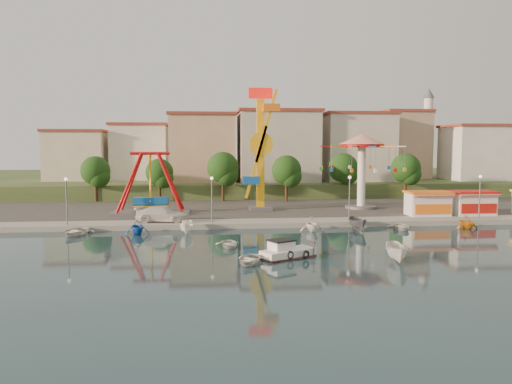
{
  "coord_description": "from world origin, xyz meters",
  "views": [
    {
      "loc": [
        -8.55,
        -43.49,
        9.28
      ],
      "look_at": [
        -2.86,
        14.0,
        4.0
      ],
      "focal_mm": 35.0,
      "sensor_mm": 36.0,
      "label": 1
    }
  ],
  "objects": [
    {
      "name": "booth_left",
      "position": [
        19.15,
        16.49,
        2.16
      ],
      "size": [
        5.4,
        3.78,
        3.08
      ],
      "color": "white",
      "rests_on": "quay_deck"
    },
    {
      "name": "rowboat_b",
      "position": [
        -5.23,
        -4.71,
        0.37
      ],
      "size": [
        3.54,
        4.16,
        0.73
      ],
      "primitive_type": "imported",
      "rotation": [
        0.0,
        0.0,
        -0.33
      ],
      "color": "silver",
      "rests_on": "ground"
    },
    {
      "name": "quay_deck",
      "position": [
        0.0,
        62.0,
        0.3
      ],
      "size": [
        200.0,
        100.0,
        0.6
      ],
      "primitive_type": "cube",
      "color": "#9E998E",
      "rests_on": "ground"
    },
    {
      "name": "moored_boat_1",
      "position": [
        -15.96,
        9.8,
        0.79
      ],
      "size": [
        3.37,
        3.65,
        1.59
      ],
      "primitive_type": "imported",
      "rotation": [
        0.0,
        0.0,
        0.3
      ],
      "color": "blue",
      "rests_on": "ground"
    },
    {
      "name": "tree_3",
      "position": [
        4.0,
        34.36,
        5.55
      ],
      "size": [
        4.68,
        4.68,
        7.32
      ],
      "color": "#382314",
      "rests_on": "quay_deck"
    },
    {
      "name": "lamp_post_1",
      "position": [
        -8.0,
        13.0,
        3.1
      ],
      "size": [
        0.14,
        0.14,
        5.0
      ],
      "primitive_type": "cylinder",
      "color": "#59595E",
      "rests_on": "quay_deck"
    },
    {
      "name": "wave_swinger",
      "position": [
        12.98,
        24.29,
        8.2
      ],
      "size": [
        11.6,
        11.6,
        10.4
      ],
      "color": "#59595E",
      "rests_on": "quay_deck"
    },
    {
      "name": "skiff",
      "position": [
        6.68,
        -5.17,
        0.77
      ],
      "size": [
        2.18,
        4.17,
        1.53
      ],
      "primitive_type": "imported",
      "rotation": [
        0.0,
        0.0,
        -0.18
      ],
      "color": "silver",
      "rests_on": "ground"
    },
    {
      "name": "hill_terrace",
      "position": [
        0.0,
        67.0,
        1.5
      ],
      "size": [
        200.0,
        60.0,
        3.0
      ],
      "primitive_type": "cube",
      "color": "#384C26",
      "rests_on": "ground"
    },
    {
      "name": "moored_boat_2",
      "position": [
        -10.74,
        9.8,
        0.68
      ],
      "size": [
        1.58,
        3.62,
        1.37
      ],
      "primitive_type": "imported",
      "rotation": [
        0.0,
        0.0,
        -0.07
      ],
      "color": "white",
      "rests_on": "ground"
    },
    {
      "name": "minaret",
      "position": [
        36.0,
        54.0,
        12.55
      ],
      "size": [
        2.8,
        2.8,
        18.0
      ],
      "color": "silver",
      "rests_on": "hill_terrace"
    },
    {
      "name": "building_3",
      "position": [
        5.6,
        48.8,
        7.6
      ],
      "size": [
        12.59,
        10.5,
        9.2
      ],
      "primitive_type": "cube",
      "color": "beige",
      "rests_on": "hill_terrace"
    },
    {
      "name": "moored_boat_4",
      "position": [
        2.88,
        9.8,
        0.8
      ],
      "size": [
        2.68,
        3.09,
        1.61
      ],
      "primitive_type": "imported",
      "rotation": [
        0.0,
        0.0,
        0.02
      ],
      "color": "white",
      "rests_on": "ground"
    },
    {
      "name": "moored_boat_5",
      "position": [
        8.06,
        9.8,
        0.75
      ],
      "size": [
        1.6,
        3.92,
        1.49
      ],
      "primitive_type": "imported",
      "rotation": [
        0.0,
        0.0,
        0.04
      ],
      "color": "#555459",
      "rests_on": "ground"
    },
    {
      "name": "kamikaze_tower",
      "position": [
        -1.16,
        23.46,
        8.59
      ],
      "size": [
        4.06,
        3.1,
        16.5
      ],
      "color": "#59595E",
      "rests_on": "quay_deck"
    },
    {
      "name": "building_4",
      "position": [
        19.07,
        52.2,
        7.62
      ],
      "size": [
        10.75,
        9.23,
        9.24
      ],
      "primitive_type": "cube",
      "color": "beige",
      "rests_on": "hill_terrace"
    },
    {
      "name": "lamp_post_0",
      "position": [
        -24.0,
        13.0,
        3.1
      ],
      "size": [
        0.14,
        0.14,
        5.0
      ],
      "primitive_type": "cylinder",
      "color": "#59595E",
      "rests_on": "quay_deck"
    },
    {
      "name": "tree_4",
      "position": [
        14.0,
        37.35,
        5.75
      ],
      "size": [
        4.86,
        4.86,
        7.6
      ],
      "color": "#382314",
      "rests_on": "quay_deck"
    },
    {
      "name": "booth_mid",
      "position": [
        25.1,
        16.49,
        2.16
      ],
      "size": [
        5.4,
        3.78,
        3.08
      ],
      "color": "white",
      "rests_on": "quay_deck"
    },
    {
      "name": "rowboat_a",
      "position": [
        -6.55,
        1.98,
        0.33
      ],
      "size": [
        2.64,
        3.42,
        0.65
      ],
      "primitive_type": "imported",
      "rotation": [
        0.0,
        0.0,
        0.13
      ],
      "color": "silver",
      "rests_on": "ground"
    },
    {
      "name": "tree_5",
      "position": [
        24.0,
        35.54,
        5.71
      ],
      "size": [
        4.83,
        4.83,
        7.54
      ],
      "color": "#382314",
      "rests_on": "quay_deck"
    },
    {
      "name": "van",
      "position": [
        -13.69,
        14.42,
        1.48
      ],
      "size": [
        6.38,
        3.3,
        1.77
      ],
      "primitive_type": "imported",
      "rotation": [
        0.0,
        0.0,
        1.43
      ],
      "color": "silver",
      "rests_on": "quay_deck"
    },
    {
      "name": "tree_2",
      "position": [
        -6.0,
        35.81,
        5.92
      ],
      "size": [
        5.02,
        5.02,
        7.85
      ],
      "color": "#382314",
      "rests_on": "quay_deck"
    },
    {
      "name": "moored_boat_6",
      "position": [
        13.06,
        9.8,
        0.36
      ],
      "size": [
        2.74,
        3.66,
        0.72
      ],
      "primitive_type": "imported",
      "rotation": [
        0.0,
        0.0,
        -0.07
      ],
      "color": "silver",
      "rests_on": "ground"
    },
    {
      "name": "building_1",
      "position": [
        -21.33,
        51.38,
        7.32
      ],
      "size": [
        12.33,
        9.01,
        8.63
      ],
      "primitive_type": "cube",
      "color": "silver",
      "rests_on": "hill_terrace"
    },
    {
      "name": "cabin_motorboat",
      "position": [
        -1.94,
        -2.88,
        0.44
      ],
      "size": [
        5.02,
        3.84,
        1.67
      ],
      "rotation": [
        0.0,
        0.0,
        0.5
      ],
      "color": "white",
      "rests_on": "ground"
    },
    {
      "name": "building_5",
      "position": [
        32.37,
        50.33,
        8.61
      ],
      "size": [
        12.77,
        10.96,
        11.21
      ],
      "primitive_type": "cube",
      "color": "tan",
      "rests_on": "hill_terrace"
    },
    {
      "name": "lamp_post_3",
      "position": [
        24.0,
        13.0,
        3.1
      ],
      "size": [
        0.14,
        0.14,
        5.0
      ],
      "primitive_type": "cylinder",
      "color": "#59595E",
      "rests_on": "quay_deck"
    },
    {
      "name": "pirate_ship_ride",
      "position": [
        -15.83,
        21.97,
        4.39
      ],
      "size": [
        10.0,
        5.0,
        8.0
      ],
      "color": "#59595E",
      "rests_on": "quay_deck"
    },
    {
      "name": "building_6",
      "position": [
        44.15,
        48.77,
        9.18
      ],
      "size": [
        8.23,
        8.98,
        12.36
      ],
      "primitive_type": "cube",
      "color": "silver",
      "rests_on": "hill_terrace"
    },
    {
      "name": "tree_1",
      "position": [
        -16.0,
        36.24,
        5.2
      ],
      "size": [
        4.35,
        4.35,
        6.8
      ],
      "color": "#382314",
      "rests_on": "quay_deck"
    },
    {
      "name": "building_0",
      "position": [
        -33.37,
        46.06,
        8.93
      ],
      "size": [
        9.26,
        9.53,
        11.87
      ],
      "primitive_type": "cube",
      "color": "beige",
      "rests_on": "hill_terrace"
    },
    {
      "name": "asphalt_pad",
      "position": [
        0.0,
        30.0,
        0.6
      ],
      "size": [
        90.0,
        28.0,
        0.01
      ],
      "primitive_type": "cube",
      "color": "#4C4944",
      "rests_on": "quay_deck"
    },
    {
      "name": "moored_boat_0",
      "position": [
        -22.32,
        9.8,
        0.43
      ],
      "size": [
        3.82,
        4.71,
        0.86
      ],
      "primitive_type": "imported",
      "rotation": [
        0.0,
        0.0,
        -0.23
      ],
      "color": "silver",
      "rests_on": "ground"
    },
    {
      "name": "ground",
      "position": [
        0.0,
        0.0,
        0.0
      ],
      "size": [
        200.0,
        200.0,
        0.0
      ],
      "primitive_type": "plane",
      "color": "#142C38",
      "rests_on": "ground"
    },
    {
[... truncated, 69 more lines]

